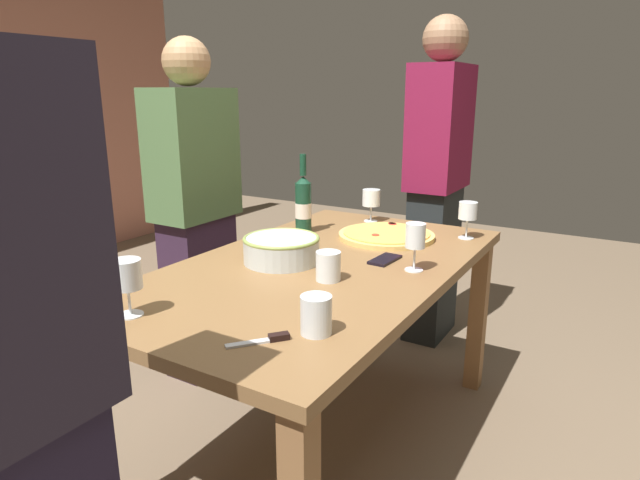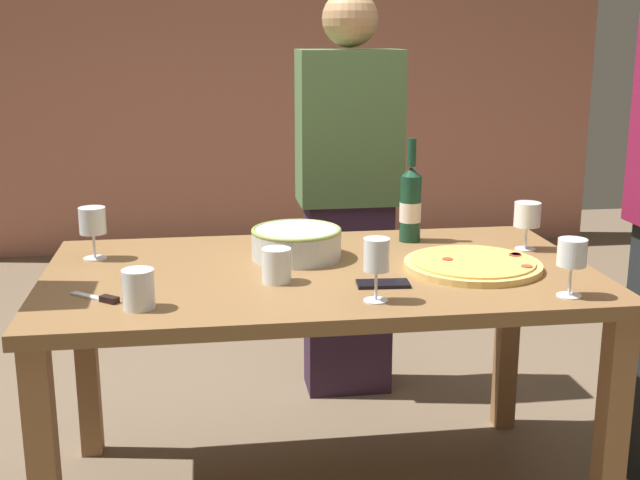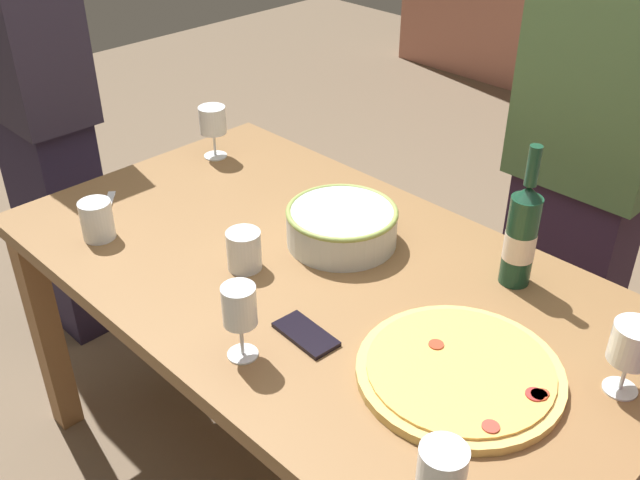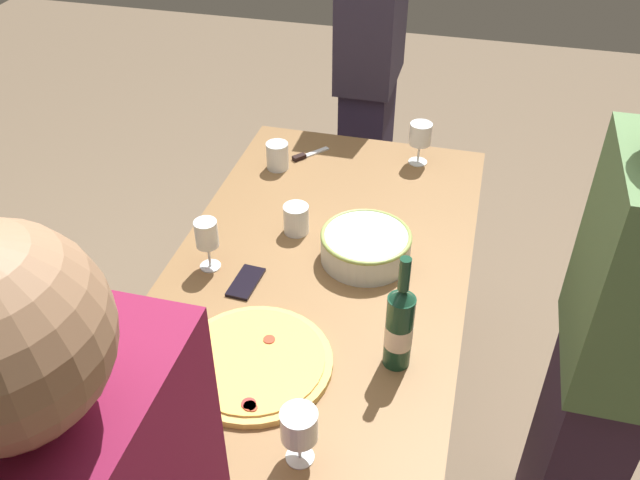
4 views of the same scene
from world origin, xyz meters
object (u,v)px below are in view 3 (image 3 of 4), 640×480
Objects in this scene: dining_table at (320,303)px; wine_bottle at (521,234)px; cup_ceramic at (97,220)px; cell_phone at (306,334)px; serving_bowl at (342,224)px; wine_glass_by_bottle at (442,470)px; person_guest_right at (584,173)px; wine_glass_far_left at (240,309)px; wine_glass_far_right at (213,123)px; cup_amber at (244,250)px; person_guest_left at (36,108)px; pizza_knife at (106,210)px; pizza at (460,372)px; wine_glass_near_pizza at (633,345)px.

dining_table is 0.50m from wine_bottle.
cell_phone is at bearing 8.94° from cup_ceramic.
serving_bowl is 0.82m from wine_glass_by_bottle.
person_guest_right is (0.28, 0.69, -0.00)m from serving_bowl.
wine_glass_far_left reaches higher than wine_glass_far_right.
cell_phone is at bearing -51.80° from dining_table.
cup_amber is at bearing -5.84° from person_guest_right.
serving_bowl is at bearing 71.14° from cup_amber.
person_guest_left reaches higher than wine_glass_by_bottle.
cup_ceramic is (-0.36, -0.18, 0.00)m from cup_amber.
person_guest_right is at bearing 34.13° from wine_glass_far_right.
cup_amber reaches higher than pizza_knife.
wine_glass_far_left is at bearing -34.40° from wine_glass_far_right.
person_guest_right is (-0.22, 0.88, 0.04)m from pizza.
cup_amber is (-0.75, 0.24, -0.07)m from wine_glass_by_bottle.
wine_glass_far_right reaches higher than wine_glass_near_pizza.
pizza_knife is at bearing -168.44° from cup_amber.
wine_bottle is at bearing 34.54° from cup_ceramic.
wine_bottle is 0.63m from cup_amber.
cup_amber reaches higher than cell_phone.
person_guest_right is at bearing 108.20° from wine_glass_by_bottle.
wine_glass_by_bottle is at bearing -23.55° from wine_glass_far_right.
person_guest_left reaches higher than cup_amber.
wine_glass_far_right is (-1.28, 0.56, -0.00)m from wine_glass_by_bottle.
wine_glass_far_right is at bearing 172.72° from serving_bowl.
cup_amber is at bearing 11.56° from pizza_knife.
wine_bottle reaches higher than cup_amber.
serving_bowl is at bearing 109.06° from wine_glass_far_left.
person_guest_right reaches higher than wine_glass_near_pizza.
wine_glass_far_right is 0.10× the size of person_guest_left.
wine_glass_far_left is (-0.58, -0.45, 0.00)m from wine_glass_near_pizza.
cell_phone is at bearing -14.40° from cup_amber.
wine_glass_far_left is at bearing 176.44° from wine_glass_by_bottle.
dining_table is at bearing -137.98° from cell_phone.
wine_bottle reaches higher than pizza_knife.
wine_bottle is 3.38× the size of cup_ceramic.
wine_glass_far_right reaches higher than pizza_knife.
dining_table is 3.96× the size of pizza.
pizza is at bearing -7.59° from dining_table.
pizza is 1.06m from pizza_knife.
cup_ceramic is (-0.45, -0.42, -0.00)m from serving_bowl.
dining_table is at bearing 172.41° from pizza.
wine_bottle reaches higher than dining_table.
person_guest_left reaches higher than cell_phone.
wine_glass_near_pizza reaches higher than serving_bowl.
wine_bottle is 2.38× the size of cell_phone.
wine_glass_near_pizza reaches higher than cell_phone.
wine_glass_near_pizza is (0.24, 0.19, 0.10)m from pizza.
wine_glass_by_bottle is at bearing -98.27° from wine_glass_near_pizza.
serving_bowl is 0.81× the size of wine_bottle.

